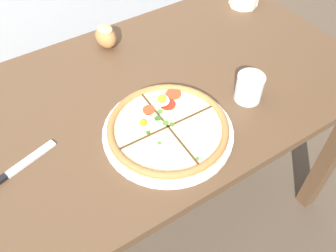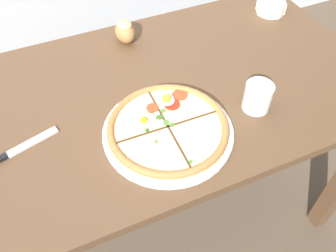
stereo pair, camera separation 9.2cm
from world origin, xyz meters
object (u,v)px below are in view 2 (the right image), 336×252
(dining_table, at_px, (122,125))
(bread_piece_near, at_px, (125,31))
(water_glass, at_px, (257,98))
(ramekin_bowl, at_px, (271,7))
(knife_main, at_px, (13,152))
(pizza, at_px, (168,128))

(dining_table, relative_size, bread_piece_near, 17.40)
(bread_piece_near, distance_m, water_glass, 0.50)
(ramekin_bowl, bearing_deg, knife_main, -163.60)
(ramekin_bowl, height_order, bread_piece_near, bread_piece_near)
(bread_piece_near, xyz_separation_m, knife_main, (-0.42, -0.33, -0.04))
(ramekin_bowl, bearing_deg, bread_piece_near, 175.11)
(pizza, relative_size, water_glass, 4.27)
(pizza, distance_m, ramekin_bowl, 0.70)
(dining_table, bearing_deg, knife_main, -167.60)
(dining_table, distance_m, knife_main, 0.33)
(pizza, bearing_deg, dining_table, 116.61)
(bread_piece_near, bearing_deg, dining_table, -113.63)
(pizza, distance_m, knife_main, 0.40)
(ramekin_bowl, relative_size, bread_piece_near, 1.21)
(pizza, relative_size, bread_piece_near, 3.79)
(ramekin_bowl, distance_m, water_glass, 0.51)
(bread_piece_near, bearing_deg, knife_main, -141.51)
(water_glass, bearing_deg, dining_table, 153.04)
(dining_table, bearing_deg, pizza, -63.39)
(knife_main, height_order, water_glass, water_glass)
(dining_table, height_order, knife_main, knife_main)
(ramekin_bowl, xyz_separation_m, knife_main, (-0.98, -0.29, -0.02))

